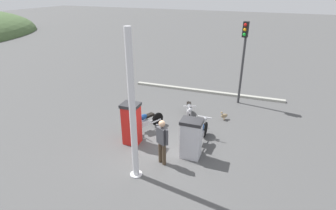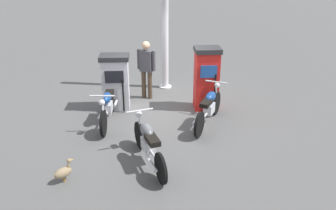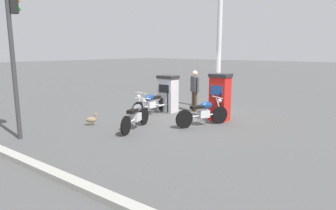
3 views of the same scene
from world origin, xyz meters
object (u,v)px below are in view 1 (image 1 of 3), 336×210
canopy_support_pole (132,112)px  motorcycle_extra (189,110)px  attendant_person (162,139)px  wandering_duck (224,116)px  motorcycle_far_pump (145,121)px  fuel_pump_far (132,123)px  roadside_traffic_light (244,50)px  fuel_pump_near (191,138)px  motorcycle_near_pump (200,134)px

canopy_support_pole → motorcycle_extra: bearing=-4.0°
motorcycle_extra → attendant_person: 3.55m
wandering_duck → canopy_support_pole: bearing=160.3°
motorcycle_far_pump → canopy_support_pole: (-2.67, -1.07, 1.83)m
fuel_pump_far → wandering_duck: size_ratio=3.99×
motorcycle_far_pump → attendant_person: (-1.76, -1.60, 0.50)m
wandering_duck → roadside_traffic_light: size_ratio=0.10×
motorcycle_far_pump → canopy_support_pole: 3.41m
fuel_pump_near → motorcycle_extra: (2.74, 1.00, -0.29)m
motorcycle_extra → attendant_person: (-3.51, -0.22, 0.49)m
motorcycle_extra → canopy_support_pole: canopy_support_pole is taller
motorcycle_far_pump → motorcycle_extra: (1.75, -1.38, 0.01)m
fuel_pump_near → motorcycle_far_pump: bearing=67.4°
motorcycle_far_pump → wandering_duck: bearing=-50.4°
motorcycle_near_pump → motorcycle_far_pump: motorcycle_near_pump is taller
motorcycle_extra → canopy_support_pole: bearing=176.0°
fuel_pump_far → canopy_support_pole: size_ratio=0.35×
wandering_duck → canopy_support_pole: (-5.05, 1.81, 2.09)m
motorcycle_extra → canopy_support_pole: size_ratio=0.39×
motorcycle_near_pump → wandering_duck: (2.46, -0.42, -0.26)m
motorcycle_near_pump → canopy_support_pole: 3.46m
canopy_support_pole → roadside_traffic_light: bearing=-16.1°
fuel_pump_far → canopy_support_pole: canopy_support_pole is taller
motorcycle_extra → motorcycle_far_pump: bearing=141.6°
roadside_traffic_light → canopy_support_pole: size_ratio=0.88×
wandering_duck → motorcycle_extra: bearing=112.9°
fuel_pump_near → canopy_support_pole: canopy_support_pole is taller
fuel_pump_far → fuel_pump_near: bearing=-90.0°
motorcycle_near_pump → motorcycle_far_pump: size_ratio=1.11×
fuel_pump_near → motorcycle_near_pump: fuel_pump_near is taller
roadside_traffic_light → canopy_support_pole: (-7.20, 2.07, -0.52)m
fuel_pump_near → wandering_duck: fuel_pump_near is taller
motorcycle_far_pump → attendant_person: attendant_person is taller
motorcycle_near_pump → wandering_duck: 2.51m
fuel_pump_far → motorcycle_near_pump: (0.91, -2.49, -0.39)m
fuel_pump_near → fuel_pump_far: bearing=90.0°
motorcycle_near_pump → canopy_support_pole: size_ratio=0.43×
fuel_pump_far → motorcycle_far_pump: fuel_pump_far is taller
motorcycle_far_pump → canopy_support_pole: bearing=-158.2°
canopy_support_pole → fuel_pump_far: bearing=33.2°
fuel_pump_far → attendant_person: fuel_pump_far is taller
fuel_pump_near → motorcycle_extra: size_ratio=0.81×
roadside_traffic_light → canopy_support_pole: bearing=163.9°
motorcycle_far_pump → wandering_duck: size_ratio=4.39×
attendant_person → fuel_pump_far: bearing=64.7°
motorcycle_extra → wandering_duck: (0.63, -1.50, -0.26)m
motorcycle_far_pump → attendant_person: size_ratio=1.11×
motorcycle_extra → attendant_person: bearing=-176.4°
fuel_pump_far → motorcycle_near_pump: fuel_pump_far is taller
fuel_pump_far → motorcycle_far_pump: 1.07m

